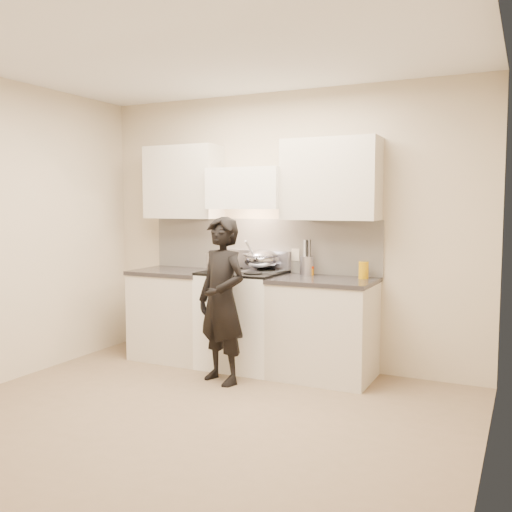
# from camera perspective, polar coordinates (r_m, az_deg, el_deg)

# --- Properties ---
(ground_plane) EXTENTS (4.00, 4.00, 0.00)m
(ground_plane) POSITION_cam_1_polar(r_m,az_deg,el_deg) (4.42, -6.39, -15.96)
(ground_plane) COLOR #806950
(room_shell) EXTENTS (4.04, 3.54, 2.70)m
(room_shell) POSITION_cam_1_polar(r_m,az_deg,el_deg) (4.48, -4.69, 5.22)
(room_shell) COLOR beige
(room_shell) RESTS_ON ground
(stove) EXTENTS (0.76, 0.65, 0.96)m
(stove) POSITION_cam_1_polar(r_m,az_deg,el_deg) (5.63, -1.30, -6.30)
(stove) COLOR white
(stove) RESTS_ON ground
(counter_right) EXTENTS (0.92, 0.67, 0.92)m
(counter_right) POSITION_cam_1_polar(r_m,az_deg,el_deg) (5.31, 6.77, -7.17)
(counter_right) COLOR beige
(counter_right) RESTS_ON ground
(counter_left) EXTENTS (0.82, 0.67, 0.92)m
(counter_left) POSITION_cam_1_polar(r_m,az_deg,el_deg) (6.02, -7.96, -5.73)
(counter_left) COLOR beige
(counter_left) RESTS_ON ground
(wok) EXTENTS (0.37, 0.46, 0.30)m
(wok) POSITION_cam_1_polar(r_m,az_deg,el_deg) (5.61, 0.55, -0.29)
(wok) COLOR #A5A6B8
(wok) RESTS_ON stove
(stock_pot) EXTENTS (0.36, 0.31, 0.17)m
(stock_pot) POSITION_cam_1_polar(r_m,az_deg,el_deg) (5.52, -3.61, -0.54)
(stock_pot) COLOR #A5A6B8
(stock_pot) RESTS_ON stove
(utensil_crock) EXTENTS (0.13, 0.13, 0.34)m
(utensil_crock) POSITION_cam_1_polar(r_m,az_deg,el_deg) (5.48, 5.09, -0.81)
(utensil_crock) COLOR #ABA9BB
(utensil_crock) RESTS_ON counter_right
(spice_jar) EXTENTS (0.04, 0.04, 0.09)m
(spice_jar) POSITION_cam_1_polar(r_m,az_deg,el_deg) (5.46, 5.61, -1.47)
(spice_jar) COLOR #C37209
(spice_jar) RESTS_ON counter_right
(oil_glass) EXTENTS (0.09, 0.09, 0.16)m
(oil_glass) POSITION_cam_1_polar(r_m,az_deg,el_deg) (5.28, 10.71, -1.39)
(oil_glass) COLOR #BF8708
(oil_glass) RESTS_ON counter_right
(person) EXTENTS (0.63, 0.52, 1.49)m
(person) POSITION_cam_1_polar(r_m,az_deg,el_deg) (5.09, -3.44, -4.45)
(person) COLOR black
(person) RESTS_ON ground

